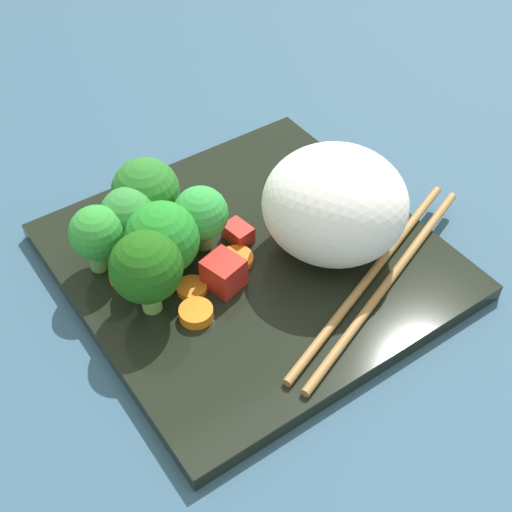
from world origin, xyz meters
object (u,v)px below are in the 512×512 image
object	(u,v)px
broccoli_floret_2	(201,215)
carrot_slice_0	(132,273)
square_plate	(252,261)
chopstick_pair	(380,278)
rice_mound	(335,205)

from	to	relation	value
broccoli_floret_2	carrot_slice_0	distance (cm)	6.21
square_plate	chopstick_pair	bearing A→B (deg)	-47.94
broccoli_floret_2	chopstick_pair	xyz separation A→B (cm)	(8.69, -9.05, -2.94)
rice_mound	chopstick_pair	size ratio (longest dim) A/B	0.48
square_plate	chopstick_pair	size ratio (longest dim) A/B	1.19
chopstick_pair	rice_mound	bearing A→B (deg)	78.10
carrot_slice_0	chopstick_pair	bearing A→B (deg)	-33.36
rice_mound	chopstick_pair	bearing A→B (deg)	-78.25
rice_mound	chopstick_pair	xyz separation A→B (cm)	(0.92, -4.42, -3.70)
carrot_slice_0	broccoli_floret_2	bearing A→B (deg)	-2.62
rice_mound	chopstick_pair	distance (cm)	5.83
square_plate	chopstick_pair	distance (cm)	9.12
square_plate	chopstick_pair	world-z (taller)	chopstick_pair
square_plate	carrot_slice_0	size ratio (longest dim) A/B	7.87
square_plate	broccoli_floret_2	size ratio (longest dim) A/B	4.56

